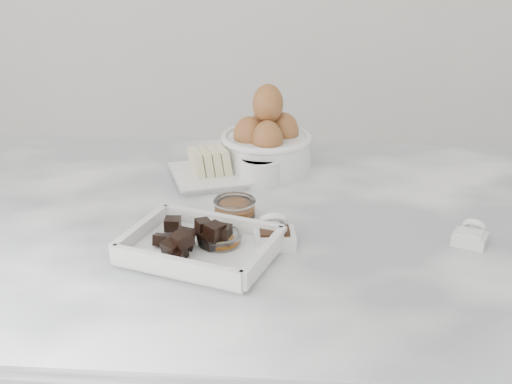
% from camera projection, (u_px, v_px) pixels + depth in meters
% --- Properties ---
extents(marble_slab, '(1.20, 0.80, 0.04)m').
position_uv_depth(marble_slab, '(243.00, 232.00, 1.17)').
color(marble_slab, white).
rests_on(marble_slab, cabinet).
extents(chocolate_dish, '(0.26, 0.22, 0.06)m').
position_uv_depth(chocolate_dish, '(200.00, 242.00, 1.04)').
color(chocolate_dish, white).
rests_on(chocolate_dish, marble_slab).
extents(butter_plate, '(0.18, 0.18, 0.06)m').
position_uv_depth(butter_plate, '(211.00, 169.00, 1.32)').
color(butter_plate, white).
rests_on(butter_plate, marble_slab).
extents(sugar_ramekin, '(0.08, 0.08, 0.05)m').
position_uv_depth(sugar_ramekin, '(259.00, 169.00, 1.31)').
color(sugar_ramekin, white).
rests_on(sugar_ramekin, marble_slab).
extents(egg_bowl, '(0.18, 0.18, 0.17)m').
position_uv_depth(egg_bowl, '(266.00, 143.00, 1.36)').
color(egg_bowl, white).
rests_on(egg_bowl, marble_slab).
extents(honey_bowl, '(0.07, 0.07, 0.03)m').
position_uv_depth(honey_bowl, '(235.00, 208.00, 1.17)').
color(honey_bowl, white).
rests_on(honey_bowl, marble_slab).
extents(zest_bowl, '(0.07, 0.07, 0.03)m').
position_uv_depth(zest_bowl, '(220.00, 241.00, 1.06)').
color(zest_bowl, white).
rests_on(zest_bowl, marble_slab).
extents(vanilla_spoon, '(0.07, 0.08, 0.05)m').
position_uv_depth(vanilla_spoon, '(274.00, 234.00, 1.09)').
color(vanilla_spoon, white).
rests_on(vanilla_spoon, marble_slab).
extents(salt_spoon, '(0.06, 0.07, 0.04)m').
position_uv_depth(salt_spoon, '(471.00, 235.00, 1.09)').
color(salt_spoon, white).
rests_on(salt_spoon, marble_slab).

